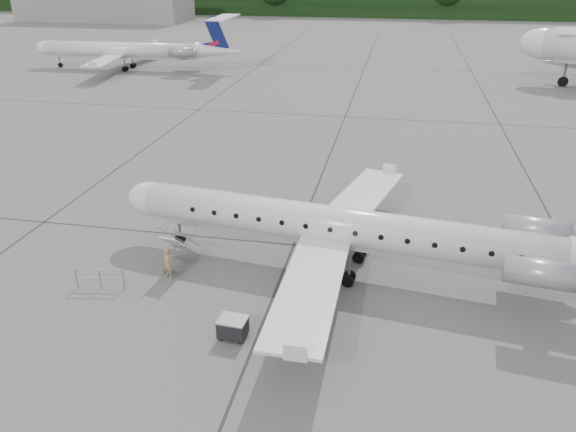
# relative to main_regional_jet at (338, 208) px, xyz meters

# --- Properties ---
(ground) EXTENTS (320.00, 320.00, 0.00)m
(ground) POSITION_rel_main_regional_jet_xyz_m (1.88, -2.54, -3.28)
(ground) COLOR #585856
(ground) RESTS_ON ground
(treeline) EXTENTS (260.00, 4.00, 8.00)m
(treeline) POSITION_rel_main_regional_jet_xyz_m (1.88, 127.46, 0.72)
(treeline) COLOR black
(treeline) RESTS_ON ground
(main_regional_jet) EXTENTS (27.86, 21.72, 6.57)m
(main_regional_jet) POSITION_rel_main_regional_jet_xyz_m (0.00, 0.00, 0.00)
(main_regional_jet) COLOR silver
(main_regional_jet) RESTS_ON ground
(airstair) EXTENTS (1.15, 2.39, 2.06)m
(airstair) POSITION_rel_main_regional_jet_xyz_m (-7.61, -1.10, -2.25)
(airstair) COLOR silver
(airstair) RESTS_ON ground
(passenger) EXTENTS (0.69, 0.61, 1.60)m
(passenger) POSITION_rel_main_regional_jet_xyz_m (-7.78, -2.39, -2.48)
(passenger) COLOR #9A8354
(passenger) RESTS_ON ground
(safety_railing) EXTENTS (2.19, 0.41, 1.00)m
(safety_railing) POSITION_rel_main_regional_jet_xyz_m (-10.51, -3.88, -2.78)
(safety_railing) COLOR gray
(safety_railing) RESTS_ON ground
(baggage_cart) EXTENTS (1.16, 0.96, 0.95)m
(baggage_cart) POSITION_rel_main_regional_jet_xyz_m (-3.44, -6.28, -2.81)
(baggage_cart) COLOR black
(baggage_cart) RESTS_ON ground
(bg_regional_left) EXTENTS (27.90, 20.50, 7.16)m
(bg_regional_left) POSITION_rel_main_regional_jet_xyz_m (-34.98, 48.26, 0.30)
(bg_regional_left) COLOR silver
(bg_regional_left) RESTS_ON ground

